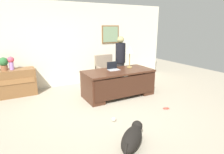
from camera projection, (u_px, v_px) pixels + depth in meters
The scene contains 13 objects.
ground_plane at pixel (113, 111), 4.55m from camera, with size 12.00×12.00×0.00m, color #9E937F.
back_wall at pixel (76, 44), 6.40m from camera, with size 7.00×0.16×2.70m.
desk at pixel (119, 82), 5.42m from camera, with size 1.96×0.94×0.75m.
credenza at pixel (6, 84), 5.33m from camera, with size 1.57×0.50×0.78m.
armchair at pixel (106, 73), 6.26m from camera, with size 0.60×0.59×1.04m.
person_standing at pixel (120, 61), 6.26m from camera, with size 0.32×0.32×1.64m.
dog_lying at pixel (132, 137), 3.20m from camera, with size 0.76×0.71×0.30m.
laptop at pixel (113, 68), 5.41m from camera, with size 0.32×0.22×0.22m.
desk_lamp at pixel (130, 51), 5.59m from camera, with size 0.22×0.22×0.62m.
vase_with_flowers at pixel (11, 62), 5.27m from camera, with size 0.17×0.17×0.37m.
potted_plant at pixel (4, 63), 5.19m from camera, with size 0.24×0.24×0.36m.
dog_toy_ball at pixel (114, 119), 4.04m from camera, with size 0.09×0.09×0.09m, color beige.
dog_toy_bone at pixel (166, 108), 4.63m from camera, with size 0.16×0.05×0.05m, color #E53F33.
Camera 1 is at (-2.02, -3.65, 1.97)m, focal length 30.53 mm.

